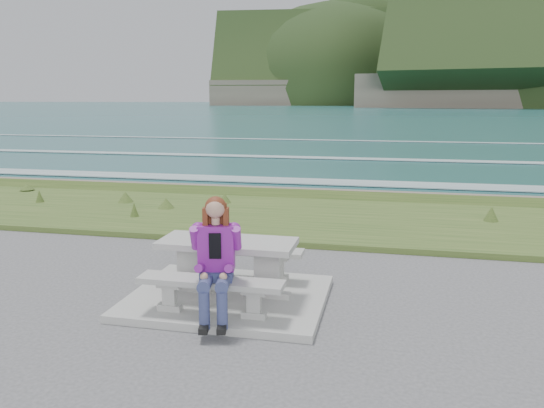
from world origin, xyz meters
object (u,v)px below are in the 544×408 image
seated_woman (215,276)px  picnic_table (228,252)px  bench_seaward (242,254)px  bench_landward (211,287)px

seated_woman → picnic_table: bearing=85.6°
bench_seaward → picnic_table: bearing=-90.0°
bench_landward → bench_seaward: same height
bench_landward → bench_seaward: 1.40m
bench_seaward → seated_woman: seated_woman is taller
picnic_table → bench_seaward: (0.00, 0.70, -0.23)m
seated_woman → bench_seaward: bearing=82.2°
bench_seaward → bench_landward: bearing=-90.0°
bench_seaward → seated_woman: size_ratio=1.23×
picnic_table → bench_landward: bearing=-90.0°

